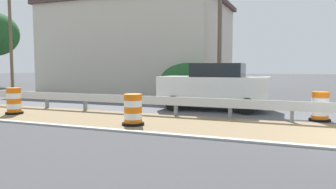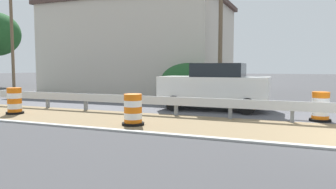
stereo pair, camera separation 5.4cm
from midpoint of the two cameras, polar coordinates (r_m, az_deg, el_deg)
traffic_barrel_nearest at (r=12.12m, az=24.89°, el=-2.15°), size 0.70×0.70×0.99m
traffic_barrel_close at (r=10.30m, az=-6.27°, el=-2.92°), size 0.70×0.70×0.98m
traffic_barrel_mid at (r=14.00m, az=-25.39°, el=-1.22°), size 0.66×0.66×1.02m
car_lead_near_lane at (r=13.91m, az=8.01°, el=1.36°), size 2.22×4.56×1.98m
roadside_shop_near at (r=25.98m, az=-5.02°, el=8.18°), size 9.18×13.40×6.65m
utility_pole_near at (r=19.54m, az=8.96°, el=13.43°), size 0.24×1.80×9.20m
utility_pole_mid at (r=29.06m, az=-25.81°, el=8.93°), size 0.24×1.80×7.95m
bush_roadside at (r=18.33m, az=3.36°, el=2.34°), size 3.11×3.11×2.05m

